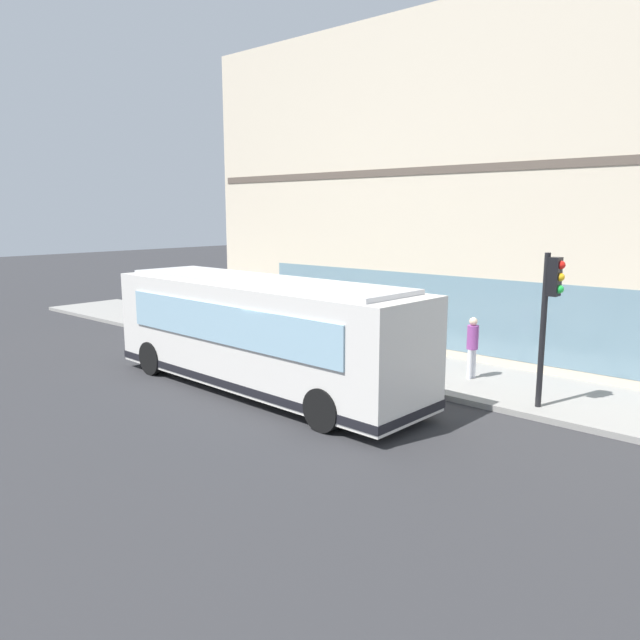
# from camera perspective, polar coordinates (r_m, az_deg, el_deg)

# --- Properties ---
(ground) EXTENTS (120.00, 120.00, 0.00)m
(ground) POSITION_cam_1_polar(r_m,az_deg,el_deg) (15.27, -0.64, -8.16)
(ground) COLOR #2D2D30
(sidewalk_curb) EXTENTS (3.76, 40.00, 0.15)m
(sidewalk_curb) POSITION_cam_1_polar(r_m,az_deg,el_deg) (18.69, 8.58, -4.60)
(sidewalk_curb) COLOR gray
(sidewalk_curb) RESTS_ON ground
(building_corner) EXTENTS (7.02, 21.47, 11.12)m
(building_corner) POSITION_cam_1_polar(r_m,az_deg,el_deg) (22.81, 16.41, 11.63)
(building_corner) COLOR beige
(building_corner) RESTS_ON ground
(city_bus_nearside) EXTENTS (2.89, 10.12, 3.07)m
(city_bus_nearside) POSITION_cam_1_polar(r_m,az_deg,el_deg) (16.35, -5.71, -1.35)
(city_bus_nearside) COLOR silver
(city_bus_nearside) RESTS_ON ground
(traffic_light_near_corner) EXTENTS (0.32, 0.49, 3.72)m
(traffic_light_near_corner) POSITION_cam_1_polar(r_m,az_deg,el_deg) (15.11, 20.90, 1.68)
(traffic_light_near_corner) COLOR black
(traffic_light_near_corner) RESTS_ON sidewalk_curb
(pedestrian_near_building_entrance) EXTENTS (0.32, 0.32, 1.78)m
(pedestrian_near_building_entrance) POSITION_cam_1_polar(r_m,az_deg,el_deg) (22.72, -9.45, 0.85)
(pedestrian_near_building_entrance) COLOR silver
(pedestrian_near_building_entrance) RESTS_ON sidewalk_curb
(pedestrian_by_light_pole) EXTENTS (0.32, 0.32, 1.76)m
(pedestrian_by_light_pole) POSITION_cam_1_polar(r_m,az_deg,el_deg) (17.51, 14.20, -2.15)
(pedestrian_by_light_pole) COLOR silver
(pedestrian_by_light_pole) RESTS_ON sidewalk_curb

